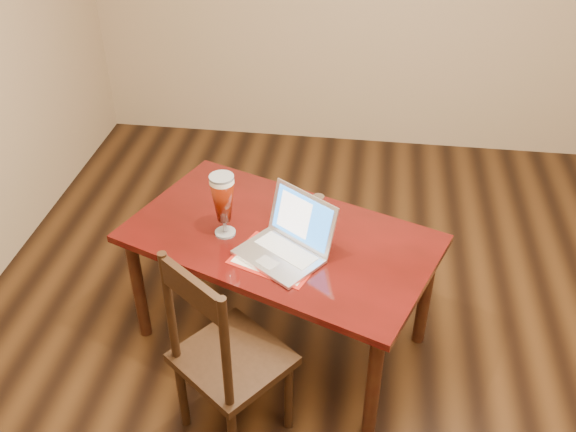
# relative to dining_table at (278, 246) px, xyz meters

# --- Properties ---
(ground) EXTENTS (5.00, 5.00, 0.00)m
(ground) POSITION_rel_dining_table_xyz_m (0.55, -0.29, -0.61)
(ground) COLOR black
(ground) RESTS_ON ground
(room_shell) EXTENTS (4.51, 5.01, 2.71)m
(room_shell) POSITION_rel_dining_table_xyz_m (0.55, -0.29, 1.16)
(room_shell) COLOR tan
(room_shell) RESTS_ON ground
(dining_table) EXTENTS (1.61, 1.26, 0.98)m
(dining_table) POSITION_rel_dining_table_xyz_m (0.00, 0.00, 0.00)
(dining_table) COLOR #460A09
(dining_table) RESTS_ON ground
(dining_chair) EXTENTS (0.58, 0.58, 1.00)m
(dining_chair) POSITION_rel_dining_table_xyz_m (-0.13, -0.59, -0.14)
(dining_chair) COLOR black
(dining_chair) RESTS_ON ground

